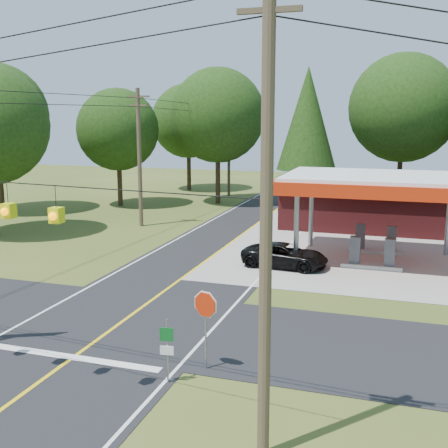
% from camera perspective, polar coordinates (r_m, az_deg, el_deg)
% --- Properties ---
extents(ground, '(120.00, 120.00, 0.00)m').
position_cam_1_polar(ground, '(23.17, -10.21, -9.72)').
color(ground, '#394B1A').
rests_on(ground, ground).
extents(main_highway, '(8.00, 120.00, 0.02)m').
position_cam_1_polar(main_highway, '(23.16, -10.21, -9.70)').
color(main_highway, black).
rests_on(main_highway, ground).
extents(cross_road, '(70.00, 7.00, 0.02)m').
position_cam_1_polar(cross_road, '(23.16, -10.21, -9.69)').
color(cross_road, black).
rests_on(cross_road, ground).
extents(lane_center_yellow, '(0.15, 110.00, 0.00)m').
position_cam_1_polar(lane_center_yellow, '(23.16, -10.21, -9.66)').
color(lane_center_yellow, yellow).
rests_on(lane_center_yellow, main_highway).
extents(gas_canopy, '(10.60, 7.40, 4.88)m').
position_cam_1_polar(gas_canopy, '(32.30, 15.29, 3.77)').
color(gas_canopy, gray).
rests_on(gas_canopy, ground).
extents(convenience_store, '(16.40, 7.55, 3.80)m').
position_cam_1_polar(convenience_store, '(42.48, 17.14, 2.14)').
color(convenience_store, maroon).
rests_on(convenience_store, ground).
extents(utility_pole_near_right, '(1.80, 0.30, 11.50)m').
position_cam_1_polar(utility_pole_near_right, '(12.57, 4.32, 0.95)').
color(utility_pole_near_right, '#473828').
rests_on(utility_pole_near_right, ground).
extents(utility_pole_far_left, '(1.80, 0.30, 10.00)m').
position_cam_1_polar(utility_pole_far_left, '(41.45, -8.59, 6.88)').
color(utility_pole_far_left, '#473828').
rests_on(utility_pole_far_left, ground).
extents(utility_pole_north, '(0.30, 0.30, 9.50)m').
position_cam_1_polar(utility_pole_north, '(56.71, 0.50, 7.65)').
color(utility_pole_north, '#473828').
rests_on(utility_pole_north, ground).
extents(treeline_backdrop, '(70.27, 51.59, 13.30)m').
position_cam_1_polar(treeline_backdrop, '(44.10, 5.41, 10.17)').
color(treeline_backdrop, '#332316').
rests_on(treeline_backdrop, ground).
extents(suv_car, '(4.97, 4.97, 1.28)m').
position_cam_1_polar(suv_car, '(30.56, 6.21, -3.22)').
color(suv_car, black).
rests_on(suv_car, ground).
extents(octagonal_stop_sign, '(0.89, 0.31, 2.67)m').
position_cam_1_polar(octagonal_stop_sign, '(18.11, -1.91, -8.79)').
color(octagonal_stop_sign, gray).
rests_on(octagonal_stop_sign, ground).
extents(route_sign_post, '(0.42, 0.12, 2.08)m').
position_cam_1_polar(route_sign_post, '(17.59, -5.81, -12.19)').
color(route_sign_post, gray).
rests_on(route_sign_post, ground).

